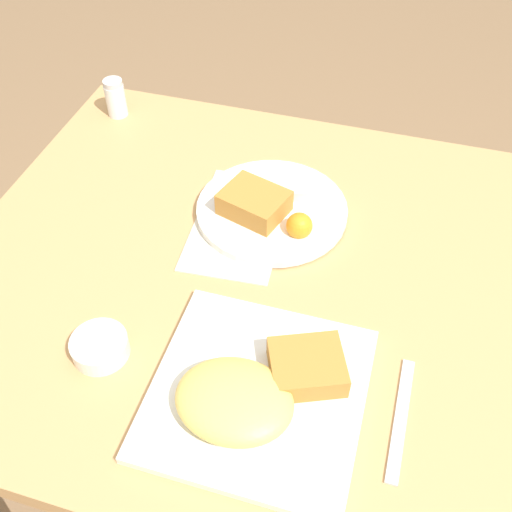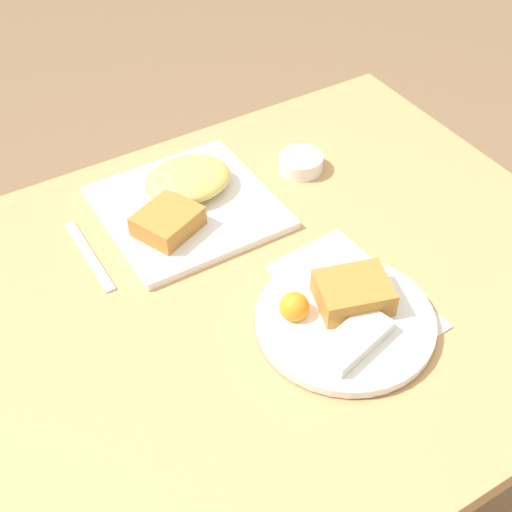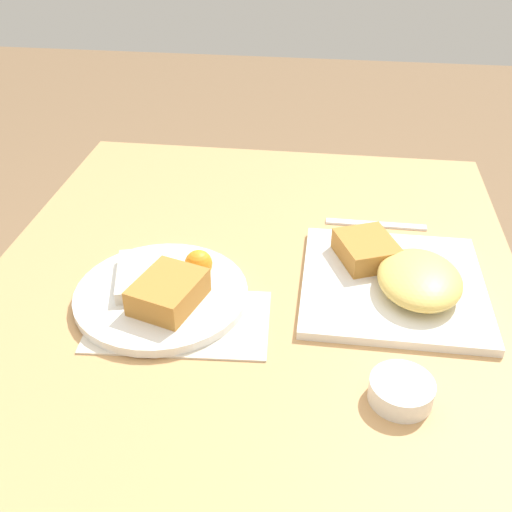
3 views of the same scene
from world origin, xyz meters
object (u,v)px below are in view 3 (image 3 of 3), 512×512
object	(u,v)px
plate_square_near	(399,277)
butter_knife	(376,224)
plate_oval_far	(163,290)
sauce_ramekin	(401,390)

from	to	relation	value
plate_square_near	butter_knife	size ratio (longest dim) A/B	1.54
plate_square_near	plate_oval_far	bearing A→B (deg)	102.24
plate_square_near	plate_oval_far	world-z (taller)	plate_square_near
plate_square_near	sauce_ramekin	world-z (taller)	plate_square_near
plate_square_near	sauce_ramekin	xyz separation A→B (m)	(-0.23, 0.01, -0.01)
plate_oval_far	sauce_ramekin	world-z (taller)	plate_oval_far
plate_square_near	plate_oval_far	size ratio (longest dim) A/B	1.07
plate_oval_far	butter_knife	size ratio (longest dim) A/B	1.44
plate_oval_far	sauce_ramekin	size ratio (longest dim) A/B	3.25
plate_oval_far	sauce_ramekin	xyz separation A→B (m)	(-0.15, -0.34, -0.00)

